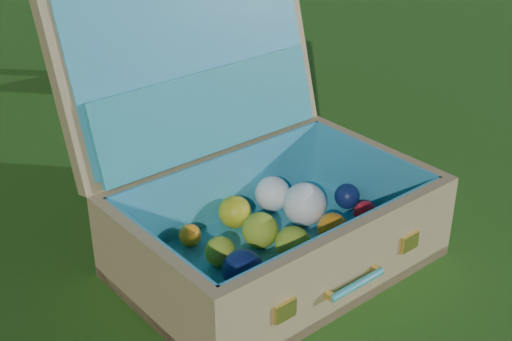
# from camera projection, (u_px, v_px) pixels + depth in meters

# --- Properties ---
(ground) EXTENTS (60.00, 60.00, 0.00)m
(ground) POSITION_uv_depth(u_px,v_px,m) (217.00, 246.00, 1.57)
(ground) COLOR #215114
(ground) RESTS_ON ground
(suitcase) EXTENTS (0.70, 0.65, 0.59)m
(suitcase) POSITION_uv_depth(u_px,v_px,m) (249.00, 180.00, 1.49)
(suitcase) COLOR tan
(suitcase) RESTS_ON ground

